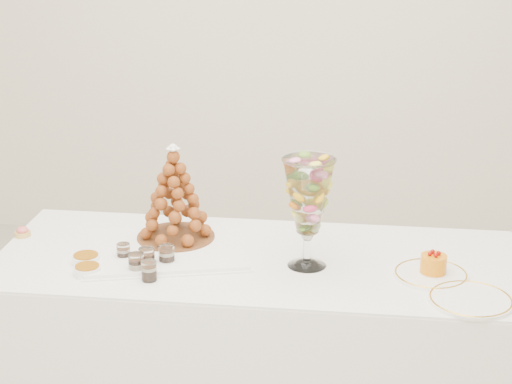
# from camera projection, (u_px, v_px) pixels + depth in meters

# --- Properties ---
(buffet_table) EXTENTS (1.85, 0.76, 0.70)m
(buffet_table) POSITION_uv_depth(u_px,v_px,m) (257.00, 346.00, 3.09)
(buffet_table) COLOR white
(buffet_table) RESTS_ON ground
(lace_tray) EXTENTS (0.64, 0.55, 0.02)m
(lace_tray) POSITION_uv_depth(u_px,v_px,m) (166.00, 249.00, 3.02)
(lace_tray) COLOR white
(lace_tray) RESTS_ON buffet_table
(macaron_vase) EXTENTS (0.17, 0.17, 0.38)m
(macaron_vase) POSITION_uv_depth(u_px,v_px,m) (308.00, 197.00, 2.83)
(macaron_vase) COLOR white
(macaron_vase) RESTS_ON buffet_table
(cake_plate) EXTENTS (0.25, 0.25, 0.01)m
(cake_plate) POSITION_uv_depth(u_px,v_px,m) (431.00, 275.00, 2.83)
(cake_plate) COLOR white
(cake_plate) RESTS_ON buffet_table
(spare_plate) EXTENTS (0.26, 0.26, 0.01)m
(spare_plate) POSITION_uv_depth(u_px,v_px,m) (471.00, 300.00, 2.66)
(spare_plate) COLOR white
(spare_plate) RESTS_ON buffet_table
(pink_tart) EXTENTS (0.06, 0.06, 0.04)m
(pink_tart) POSITION_uv_depth(u_px,v_px,m) (22.00, 232.00, 3.15)
(pink_tart) COLOR tan
(pink_tart) RESTS_ON buffet_table
(verrine_a) EXTENTS (0.05, 0.05, 0.06)m
(verrine_a) POSITION_uv_depth(u_px,v_px,m) (124.00, 252.00, 2.94)
(verrine_a) COLOR white
(verrine_a) RESTS_ON buffet_table
(verrine_b) EXTENTS (0.06, 0.06, 0.07)m
(verrine_b) POSITION_uv_depth(u_px,v_px,m) (147.00, 259.00, 2.88)
(verrine_b) COLOR white
(verrine_b) RESTS_ON buffet_table
(verrine_c) EXTENTS (0.06, 0.06, 0.07)m
(verrine_c) POSITION_uv_depth(u_px,v_px,m) (167.00, 256.00, 2.90)
(verrine_c) COLOR white
(verrine_c) RESTS_ON buffet_table
(verrine_d) EXTENTS (0.06, 0.06, 0.07)m
(verrine_d) POSITION_uv_depth(u_px,v_px,m) (136.00, 264.00, 2.84)
(verrine_d) COLOR white
(verrine_d) RESTS_ON buffet_table
(verrine_e) EXTENTS (0.06, 0.06, 0.07)m
(verrine_e) POSITION_uv_depth(u_px,v_px,m) (149.00, 271.00, 2.79)
(verrine_e) COLOR white
(verrine_e) RESTS_ON buffet_table
(ramekin_back) EXTENTS (0.09, 0.09, 0.03)m
(ramekin_back) POSITION_uv_depth(u_px,v_px,m) (86.00, 259.00, 2.92)
(ramekin_back) COLOR white
(ramekin_back) RESTS_ON buffet_table
(ramekin_front) EXTENTS (0.09, 0.09, 0.03)m
(ramekin_front) POSITION_uv_depth(u_px,v_px,m) (87.00, 270.00, 2.84)
(ramekin_front) COLOR white
(ramekin_front) RESTS_ON buffet_table
(croquembouche) EXTENTS (0.30, 0.30, 0.35)m
(croquembouche) POSITION_uv_depth(u_px,v_px,m) (174.00, 193.00, 3.04)
(croquembouche) COLOR brown
(croquembouche) RESTS_ON lace_tray
(mousse_cake) EXTENTS (0.09, 0.09, 0.08)m
(mousse_cake) POSITION_uv_depth(u_px,v_px,m) (433.00, 264.00, 2.82)
(mousse_cake) COLOR orange
(mousse_cake) RESTS_ON cake_plate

